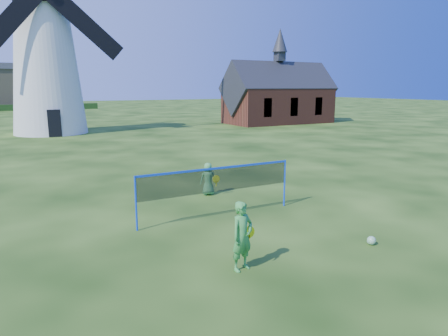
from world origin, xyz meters
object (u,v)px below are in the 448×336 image
badminton_net (217,181)px  play_ball (371,241)px  player_girl (242,236)px  windmill (46,58)px  player_boy (208,179)px  chapel (279,97)px

badminton_net → play_ball: badminton_net is taller
player_girl → play_ball: player_girl is taller
windmill → player_boy: bearing=-82.6°
chapel → player_girl: (-21.88, -29.13, -2.04)m
play_ball → chapel: bearing=58.2°
player_boy → play_ball: (1.53, -6.22, -0.49)m
player_girl → windmill: bearing=77.4°
windmill → badminton_net: size_ratio=3.42×
chapel → badminton_net: size_ratio=2.33×
play_ball → badminton_net: bearing=122.6°
badminton_net → play_ball: 4.60m
player_girl → player_boy: size_ratio=1.28×
chapel → play_ball: size_ratio=53.56×
windmill → chapel: (22.95, -0.87, -3.40)m
windmill → badminton_net: bearing=-85.2°
badminton_net → player_girl: bearing=-108.8°
player_girl → play_ball: 3.65m
player_girl → chapel: bearing=38.5°
windmill → chapel: bearing=-2.2°
chapel → play_ball: (-18.30, -29.48, -2.69)m
badminton_net → player_girl: 3.64m
chapel → player_boy: 30.65m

